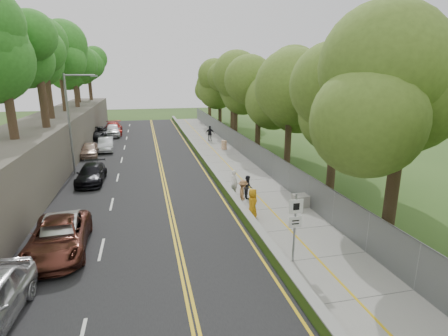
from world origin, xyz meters
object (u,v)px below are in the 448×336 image
construction_barrel (224,145)px  person_far (210,134)px  signpost (295,220)px  car_1 (61,233)px  streetlight (72,117)px  car_2 (59,237)px  concrete_block (302,200)px  painter_0 (252,203)px

construction_barrel → person_far: size_ratio=0.52×
signpost → car_1: (-10.05, 3.68, -1.22)m
streetlight → car_2: streetlight is taller
signpost → car_2: 10.60m
streetlight → concrete_block: 18.89m
painter_0 → streetlight: bearing=55.2°
streetlight → painter_0: bearing=-47.1°
car_1 → signpost: bearing=-24.8°
car_2 → streetlight: bearing=93.5°
car_2 → person_far: person_far is taller
streetlight → signpost: bearing=-55.9°
car_2 → construction_barrel: bearing=56.2°
person_far → car_1: bearing=83.9°
streetlight → car_1: size_ratio=1.87×
construction_barrel → person_far: (-0.58, 5.06, 0.45)m
construction_barrel → concrete_block: size_ratio=0.88×
signpost → car_1: signpost is taller
signpost → concrete_block: (3.25, 6.02, -1.55)m
signpost → construction_barrel: (2.33, 23.53, -1.43)m
car_2 → person_far: (11.80, 25.43, 0.20)m
concrete_block → person_far: (-1.50, 22.58, 0.57)m
signpost → concrete_block: size_ratio=2.86×
car_1 → painter_0: 9.83m
car_2 → painter_0: 9.92m
painter_0 → concrete_block: bearing=-61.2°
construction_barrel → car_2: (-12.39, -20.37, 0.25)m
streetlight → person_far: size_ratio=4.30×
car_1 → car_2: car_2 is taller
car_1 → person_far: (11.80, 24.91, 0.24)m
streetlight → car_2: (1.46, -13.85, -3.86)m
signpost → car_1: 10.77m
concrete_block → car_2: 13.61m
car_1 → car_2: size_ratio=0.80×
streetlight → person_far: bearing=41.1°
concrete_block → painter_0: bearing=-163.5°
construction_barrel → signpost: bearing=-95.7°
construction_barrel → painter_0: (-2.63, -18.57, 0.38)m
car_2 → painter_0: painter_0 is taller
painter_0 → person_far: bearing=7.3°
signpost → painter_0: signpost is taller
streetlight → painter_0: streetlight is taller
signpost → streetlight: bearing=124.1°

